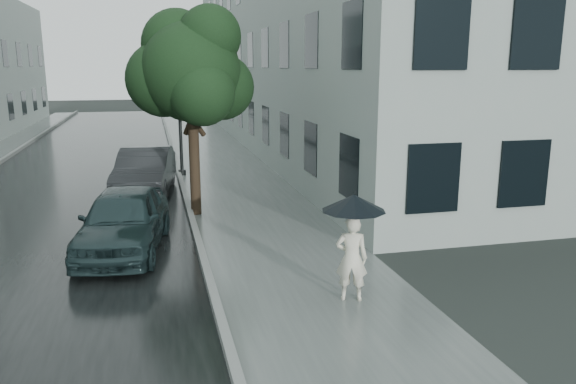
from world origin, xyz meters
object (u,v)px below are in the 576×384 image
object	(u,v)px
street_tree	(191,71)
car_near	(124,220)
car_far	(145,171)
pedestrian	(352,258)
lamp_post	(175,100)

from	to	relation	value
street_tree	car_near	xyz separation A→B (m)	(-1.75, -2.86, -3.11)
car_near	car_far	bearing A→B (deg)	94.17
pedestrian	car_far	size ratio (longest dim) A/B	0.34
street_tree	lamp_post	distance (m)	5.66
pedestrian	car_far	world-z (taller)	pedestrian
lamp_post	pedestrian	bearing A→B (deg)	-91.72
street_tree	car_far	world-z (taller)	street_tree
car_near	car_far	xyz separation A→B (m)	(0.42, 5.58, 0.02)
lamp_post	car_far	bearing A→B (deg)	-124.24
car_far	pedestrian	bearing A→B (deg)	-61.83
lamp_post	car_near	xyz separation A→B (m)	(-1.54, -8.41, -2.04)
street_tree	car_near	bearing A→B (deg)	-121.45
pedestrian	lamp_post	world-z (taller)	lamp_post
car_near	car_far	size ratio (longest dim) A/B	0.94
pedestrian	lamp_post	xyz separation A→B (m)	(-2.32, 12.04, 1.99)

